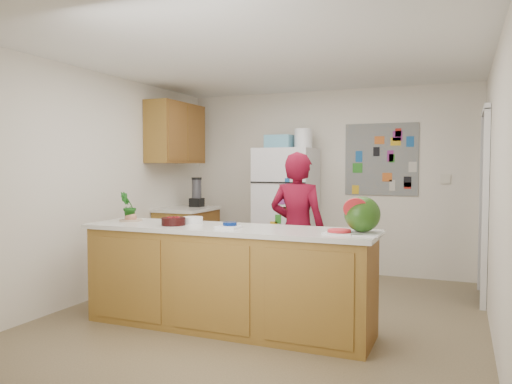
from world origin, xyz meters
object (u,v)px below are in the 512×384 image
at_px(refrigerator, 286,211).
at_px(watermelon, 362,214).
at_px(person, 297,231).
at_px(cherry_bowl, 173,221).

distance_m(refrigerator, watermelon, 2.79).
distance_m(person, cherry_bowl, 1.29).
relative_size(refrigerator, person, 1.06).
bearing_deg(cherry_bowl, person, 45.62).
bearing_deg(refrigerator, cherry_bowl, -95.80).
distance_m(refrigerator, cherry_bowl, 2.48).
bearing_deg(person, cherry_bowl, 47.17).
distance_m(person, watermelon, 1.19).
height_order(refrigerator, cherry_bowl, refrigerator).
height_order(refrigerator, watermelon, refrigerator).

